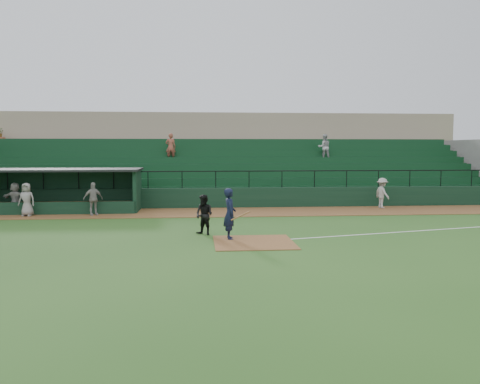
{
  "coord_description": "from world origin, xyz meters",
  "views": [
    {
      "loc": [
        -2.13,
        -19.31,
        3.53
      ],
      "look_at": [
        0.0,
        5.0,
        1.4
      ],
      "focal_mm": 37.07,
      "sensor_mm": 36.0,
      "label": 1
    }
  ],
  "objects": [
    {
      "name": "warning_track",
      "position": [
        0.0,
        8.0,
        0.01
      ],
      "size": [
        40.0,
        4.0,
        0.03
      ],
      "primitive_type": "cube",
      "color": "brown",
      "rests_on": "ground"
    },
    {
      "name": "runner",
      "position": [
        8.81,
        9.01,
        0.92
      ],
      "size": [
        0.93,
        1.28,
        1.78
      ],
      "primitive_type": "imported",
      "rotation": [
        0.0,
        0.0,
        1.82
      ],
      "color": "#ABA5A0",
      "rests_on": "warning_track"
    },
    {
      "name": "dugout_player_a",
      "position": [
        -7.61,
        7.29,
        0.9
      ],
      "size": [
        1.1,
        0.85,
        1.74
      ],
      "primitive_type": "imported",
      "rotation": [
        0.0,
        0.0,
        0.48
      ],
      "color": "#9A9590",
      "rests_on": "warning_track"
    },
    {
      "name": "dugout_player_b",
      "position": [
        -10.99,
        7.24,
        0.9
      ],
      "size": [
        0.91,
        0.65,
        1.73
      ],
      "primitive_type": "imported",
      "rotation": [
        0.0,
        0.0,
        -0.13
      ],
      "color": "gray",
      "rests_on": "warning_track"
    },
    {
      "name": "foul_line",
      "position": [
        8.0,
        1.2,
        0.01
      ],
      "size": [
        17.49,
        4.44,
        0.01
      ],
      "primitive_type": "cube",
      "rotation": [
        0.0,
        0.0,
        0.24
      ],
      "color": "white",
      "rests_on": "ground"
    },
    {
      "name": "home_plate_dirt",
      "position": [
        0.0,
        -1.0,
        0.01
      ],
      "size": [
        3.0,
        3.0,
        0.03
      ],
      "primitive_type": "cube",
      "color": "brown",
      "rests_on": "ground"
    },
    {
      "name": "umpire",
      "position": [
        -1.83,
        0.9,
        0.83
      ],
      "size": [
        1.02,
        1.0,
        1.66
      ],
      "primitive_type": "imported",
      "rotation": [
        0.0,
        0.0,
        -0.69
      ],
      "color": "black",
      "rests_on": "ground"
    },
    {
      "name": "ground",
      "position": [
        0.0,
        0.0,
        0.0
      ],
      "size": [
        90.0,
        90.0,
        0.0
      ],
      "primitive_type": "plane",
      "color": "#28511A",
      "rests_on": "ground"
    },
    {
      "name": "dugout",
      "position": [
        -9.75,
        9.56,
        1.33
      ],
      "size": [
        8.9,
        3.2,
        2.42
      ],
      "color": "black",
      "rests_on": "ground"
    },
    {
      "name": "stadium_structure",
      "position": [
        -0.0,
        16.46,
        2.3
      ],
      "size": [
        38.0,
        13.08,
        6.4
      ],
      "color": "black",
      "rests_on": "ground"
    },
    {
      "name": "dugout_player_c",
      "position": [
        -11.94,
        8.33,
        0.88
      ],
      "size": [
        1.64,
        0.81,
        1.69
      ],
      "primitive_type": "imported",
      "rotation": [
        0.0,
        0.0,
        2.93
      ],
      "color": "#A29E98",
      "rests_on": "warning_track"
    },
    {
      "name": "batter_at_plate",
      "position": [
        -0.85,
        -0.21,
        1.0
      ],
      "size": [
        1.06,
        0.76,
        2.01
      ],
      "color": "black",
      "rests_on": "ground"
    }
  ]
}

